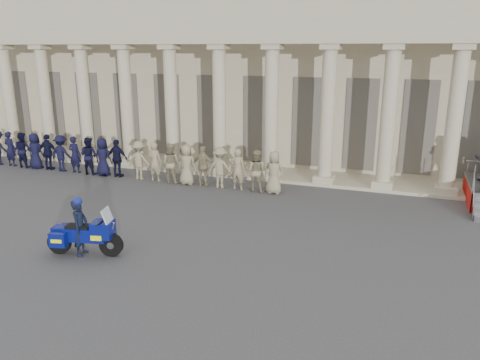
# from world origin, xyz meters

# --- Properties ---
(ground) EXTENTS (90.00, 90.00, 0.00)m
(ground) POSITION_xyz_m (0.00, 0.00, 0.00)
(ground) COLOR #3C3C3F
(ground) RESTS_ON ground
(building) EXTENTS (40.00, 12.50, 9.00)m
(building) POSITION_xyz_m (-0.00, 14.74, 4.52)
(building) COLOR tan
(building) RESTS_ON ground
(officer_rank) EXTENTS (18.01, 0.71, 1.87)m
(officer_rank) POSITION_xyz_m (-6.52, 5.91, 0.94)
(officer_rank) COLOR black
(officer_rank) RESTS_ON ground
(motorcycle) EXTENTS (2.36, 1.19, 1.53)m
(motorcycle) POSITION_xyz_m (-1.62, -2.13, 0.66)
(motorcycle) COLOR black
(motorcycle) RESTS_ON ground
(rider) EXTENTS (0.56, 0.72, 1.85)m
(rider) POSITION_xyz_m (-1.75, -2.16, 0.92)
(rider) COLOR black
(rider) RESTS_ON ground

